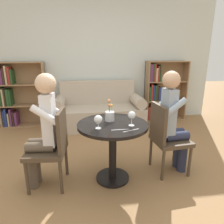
{
  "coord_description": "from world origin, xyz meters",
  "views": [
    {
      "loc": [
        -0.32,
        -2.1,
        1.48
      ],
      "look_at": [
        0.0,
        0.05,
        0.84
      ],
      "focal_mm": 32.0,
      "sensor_mm": 36.0,
      "label": 1
    }
  ],
  "objects_px": {
    "chair_left": "(52,145)",
    "wine_glass_right": "(132,116)",
    "wine_glass_left": "(98,120)",
    "couch": "(99,111)",
    "person_left": "(43,128)",
    "bookshelf_right": "(160,92)",
    "bookshelf_left": "(17,95)",
    "person_right": "(173,120)",
    "chair_right": "(166,136)",
    "flower_vase": "(110,115)"
  },
  "relations": [
    {
      "from": "bookshelf_right",
      "to": "chair_right",
      "type": "xyz_separation_m",
      "value": [
        -0.73,
        -2.1,
        -0.14
      ]
    },
    {
      "from": "bookshelf_left",
      "to": "chair_left",
      "type": "bearing_deg",
      "value": -65.59
    },
    {
      "from": "bookshelf_left",
      "to": "wine_glass_left",
      "type": "xyz_separation_m",
      "value": [
        1.49,
        -2.31,
        0.16
      ]
    },
    {
      "from": "chair_right",
      "to": "wine_glass_right",
      "type": "distance_m",
      "value": 0.61
    },
    {
      "from": "chair_right",
      "to": "person_right",
      "type": "relative_size",
      "value": 0.7
    },
    {
      "from": "person_left",
      "to": "wine_glass_left",
      "type": "xyz_separation_m",
      "value": [
        0.59,
        -0.15,
        0.12
      ]
    },
    {
      "from": "bookshelf_right",
      "to": "couch",
      "type": "bearing_deg",
      "value": -169.37
    },
    {
      "from": "bookshelf_right",
      "to": "wine_glass_left",
      "type": "xyz_separation_m",
      "value": [
        -1.58,
        -2.3,
        0.18
      ]
    },
    {
      "from": "couch",
      "to": "person_right",
      "type": "xyz_separation_m",
      "value": [
        0.76,
        -1.83,
        0.38
      ]
    },
    {
      "from": "bookshelf_left",
      "to": "bookshelf_right",
      "type": "bearing_deg",
      "value": -0.05
    },
    {
      "from": "chair_left",
      "to": "couch",
      "type": "bearing_deg",
      "value": 165.75
    },
    {
      "from": "bookshelf_right",
      "to": "person_right",
      "type": "distance_m",
      "value": 2.19
    },
    {
      "from": "chair_right",
      "to": "wine_glass_left",
      "type": "relative_size",
      "value": 6.18
    },
    {
      "from": "couch",
      "to": "person_left",
      "type": "distance_m",
      "value": 2.08
    },
    {
      "from": "person_left",
      "to": "wine_glass_left",
      "type": "relative_size",
      "value": 8.84
    },
    {
      "from": "bookshelf_left",
      "to": "flower_vase",
      "type": "relative_size",
      "value": 5.19
    },
    {
      "from": "couch",
      "to": "chair_left",
      "type": "distance_m",
      "value": 2.03
    },
    {
      "from": "couch",
      "to": "flower_vase",
      "type": "height_order",
      "value": "flower_vase"
    },
    {
      "from": "wine_glass_right",
      "to": "flower_vase",
      "type": "distance_m",
      "value": 0.29
    },
    {
      "from": "bookshelf_right",
      "to": "person_left",
      "type": "distance_m",
      "value": 3.06
    },
    {
      "from": "couch",
      "to": "chair_right",
      "type": "height_order",
      "value": "couch"
    },
    {
      "from": "bookshelf_left",
      "to": "person_right",
      "type": "xyz_separation_m",
      "value": [
        2.43,
        -2.09,
        0.04
      ]
    },
    {
      "from": "person_left",
      "to": "chair_left",
      "type": "bearing_deg",
      "value": 86.25
    },
    {
      "from": "bookshelf_left",
      "to": "person_right",
      "type": "height_order",
      "value": "bookshelf_left"
    },
    {
      "from": "bookshelf_right",
      "to": "wine_glass_right",
      "type": "distance_m",
      "value": 2.58
    },
    {
      "from": "person_right",
      "to": "flower_vase",
      "type": "distance_m",
      "value": 0.79
    },
    {
      "from": "person_left",
      "to": "wine_glass_right",
      "type": "relative_size",
      "value": 7.9
    },
    {
      "from": "bookshelf_left",
      "to": "wine_glass_right",
      "type": "distance_m",
      "value": 2.94
    },
    {
      "from": "bookshelf_right",
      "to": "chair_left",
      "type": "height_order",
      "value": "bookshelf_right"
    },
    {
      "from": "bookshelf_left",
      "to": "person_left",
      "type": "relative_size",
      "value": 1.02
    },
    {
      "from": "bookshelf_right",
      "to": "wine_glass_left",
      "type": "height_order",
      "value": "bookshelf_right"
    },
    {
      "from": "bookshelf_right",
      "to": "chair_left",
      "type": "bearing_deg",
      "value": -133.88
    },
    {
      "from": "bookshelf_right",
      "to": "wine_glass_right",
      "type": "relative_size",
      "value": 8.08
    },
    {
      "from": "chair_left",
      "to": "chair_right",
      "type": "distance_m",
      "value": 1.36
    },
    {
      "from": "couch",
      "to": "chair_left",
      "type": "xyz_separation_m",
      "value": [
        -0.68,
        -1.91,
        0.18
      ]
    },
    {
      "from": "flower_vase",
      "to": "wine_glass_left",
      "type": "bearing_deg",
      "value": -123.48
    },
    {
      "from": "couch",
      "to": "person_right",
      "type": "bearing_deg",
      "value": -67.31
    },
    {
      "from": "wine_glass_right",
      "to": "chair_right",
      "type": "bearing_deg",
      "value": 18.94
    },
    {
      "from": "couch",
      "to": "bookshelf_left",
      "type": "bearing_deg",
      "value": 170.88
    },
    {
      "from": "wine_glass_left",
      "to": "person_left",
      "type": "bearing_deg",
      "value": 166.19
    },
    {
      "from": "person_right",
      "to": "wine_glass_left",
      "type": "distance_m",
      "value": 0.97
    },
    {
      "from": "couch",
      "to": "bookshelf_right",
      "type": "xyz_separation_m",
      "value": [
        1.41,
        0.26,
        0.33
      ]
    },
    {
      "from": "chair_right",
      "to": "person_left",
      "type": "relative_size",
      "value": 0.7
    },
    {
      "from": "couch",
      "to": "bookshelf_right",
      "type": "distance_m",
      "value": 1.47
    },
    {
      "from": "person_right",
      "to": "flower_vase",
      "type": "bearing_deg",
      "value": 83.66
    },
    {
      "from": "chair_left",
      "to": "wine_glass_left",
      "type": "distance_m",
      "value": 0.61
    },
    {
      "from": "couch",
      "to": "wine_glass_left",
      "type": "distance_m",
      "value": 2.11
    },
    {
      "from": "chair_right",
      "to": "wine_glass_left",
      "type": "distance_m",
      "value": 0.93
    },
    {
      "from": "chair_left",
      "to": "wine_glass_right",
      "type": "height_order",
      "value": "chair_left"
    },
    {
      "from": "wine_glass_right",
      "to": "flower_vase",
      "type": "xyz_separation_m",
      "value": [
        -0.21,
        0.2,
        -0.05
      ]
    }
  ]
}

